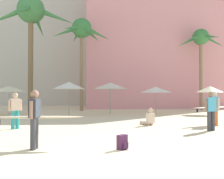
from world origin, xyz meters
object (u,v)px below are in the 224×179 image
object	(u,v)px
person_mid_left	(35,117)
backpack	(122,142)
palm_tree_center	(31,16)
cafe_umbrella_4	(9,89)
beach_towel	(149,146)
cafe_umbrella_2	(210,89)
palm_tree_right	(201,42)
cafe_umbrella_0	(110,86)
cafe_umbrella_3	(69,85)
person_near_left	(15,109)
person_far_left	(214,107)
cafe_umbrella_1	(156,90)
person_mid_center	(149,119)
person_far_right	(211,109)
palm_tree_far_left	(82,33)

from	to	relation	value
person_mid_left	backpack	bearing A→B (deg)	0.32
palm_tree_center	cafe_umbrella_4	world-z (taller)	palm_tree_center
beach_towel	cafe_umbrella_2	bearing A→B (deg)	58.29
palm_tree_right	cafe_umbrella_0	distance (m)	11.72
cafe_umbrella_3	palm_tree_center	bearing A→B (deg)	125.35
beach_towel	cafe_umbrella_3	bearing A→B (deg)	107.86
person_near_left	person_far_left	bearing A→B (deg)	60.50
cafe_umbrella_0	beach_towel	xyz separation A→B (m)	(0.53, -12.04, -2.22)
cafe_umbrella_3	cafe_umbrella_1	bearing A→B (deg)	7.48
backpack	person_mid_left	xyz separation A→B (m)	(-2.54, 0.32, 0.72)
person_mid_left	person_mid_center	size ratio (longest dim) A/B	2.97
cafe_umbrella_1	backpack	world-z (taller)	cafe_umbrella_1
person_far_left	person_near_left	bearing A→B (deg)	164.85
cafe_umbrella_2	cafe_umbrella_4	xyz separation A→B (m)	(-15.54, 0.36, 0.01)
person_mid_center	cafe_umbrella_4	bearing A→B (deg)	31.45
cafe_umbrella_2	palm_tree_right	bearing A→B (deg)	73.50
palm_tree_center	person_near_left	bearing A→B (deg)	-78.49
beach_towel	backpack	size ratio (longest dim) A/B	3.79
cafe_umbrella_0	person_far_right	distance (m)	9.84
cafe_umbrella_2	person_far_right	size ratio (longest dim) A/B	1.30
cafe_umbrella_3	person_near_left	distance (m)	7.47
cafe_umbrella_1	cafe_umbrella_3	bearing A→B (deg)	-172.52
cafe_umbrella_2	person_far_right	distance (m)	9.59
cafe_umbrella_0	cafe_umbrella_1	xyz separation A→B (m)	(3.63, 0.15, -0.29)
person_mid_center	palm_tree_center	bearing A→B (deg)	14.66
cafe_umbrella_4	person_far_right	bearing A→B (deg)	-37.94
palm_tree_right	cafe_umbrella_4	distance (m)	18.55
cafe_umbrella_0	cafe_umbrella_4	size ratio (longest dim) A/B	0.98
cafe_umbrella_2	cafe_umbrella_4	world-z (taller)	cafe_umbrella_2
cafe_umbrella_4	person_near_left	world-z (taller)	cafe_umbrella_4
person_mid_left	cafe_umbrella_4	bearing A→B (deg)	119.32
person_mid_center	person_far_right	bearing A→B (deg)	-154.34
palm_tree_center	cafe_umbrella_4	distance (m)	9.00
backpack	person_far_left	bearing A→B (deg)	91.32
palm_tree_right	person_mid_center	distance (m)	15.79
cafe_umbrella_3	beach_towel	world-z (taller)	cafe_umbrella_3
person_mid_left	person_near_left	world-z (taller)	person_mid_left
palm_tree_right	person_near_left	size ratio (longest dim) A/B	4.96
palm_tree_far_left	backpack	distance (m)	18.21
backpack	person_mid_center	world-z (taller)	person_mid_center
palm_tree_center	palm_tree_far_left	bearing A→B (deg)	-13.56
palm_tree_far_left	person_far_left	bearing A→B (deg)	-56.98
cafe_umbrella_3	person_far_left	distance (m)	10.30
backpack	person_far_right	bearing A→B (deg)	85.17
person_mid_center	person_far_right	world-z (taller)	person_far_right
cafe_umbrella_3	cafe_umbrella_4	bearing A→B (deg)	169.66
palm_tree_right	beach_towel	world-z (taller)	palm_tree_right
person_far_left	palm_tree_center	bearing A→B (deg)	114.77
palm_tree_right	beach_towel	bearing A→B (deg)	-117.29
palm_tree_far_left	cafe_umbrella_2	world-z (taller)	palm_tree_far_left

